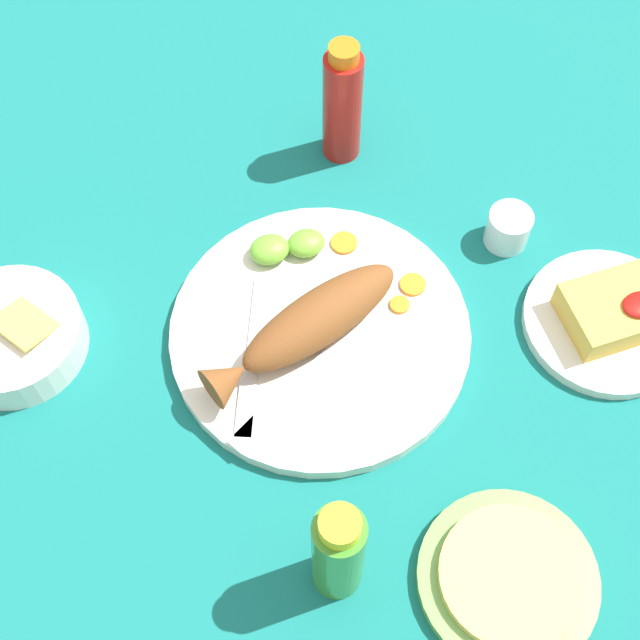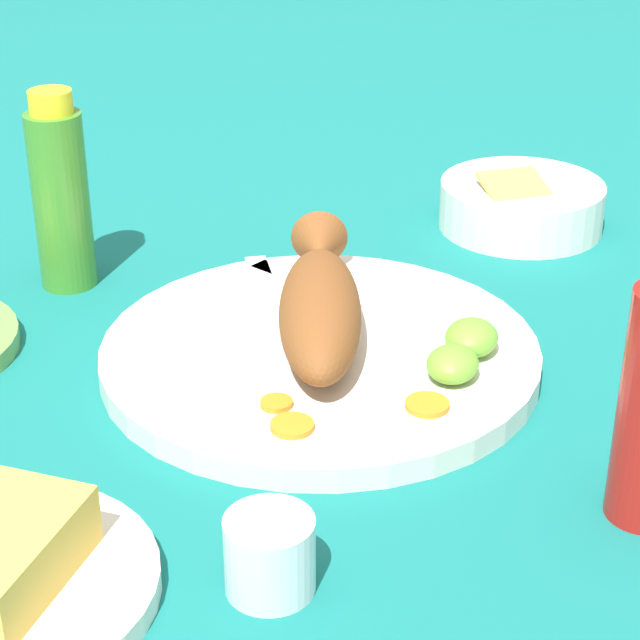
% 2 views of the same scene
% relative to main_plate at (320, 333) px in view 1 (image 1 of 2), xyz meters
% --- Properties ---
extents(ground_plane, '(4.00, 4.00, 0.00)m').
position_rel_main_plate_xyz_m(ground_plane, '(0.00, 0.00, -0.01)').
color(ground_plane, '#146B66').
extents(main_plate, '(0.32, 0.32, 0.02)m').
position_rel_main_plate_xyz_m(main_plate, '(0.00, 0.00, 0.00)').
color(main_plate, silver).
rests_on(main_plate, ground_plane).
extents(fried_fish, '(0.24, 0.13, 0.05)m').
position_rel_main_plate_xyz_m(fried_fish, '(-0.01, -0.01, 0.04)').
color(fried_fish, brown).
rests_on(fried_fish, main_plate).
extents(fork_near, '(0.17, 0.10, 0.00)m').
position_rel_main_plate_xyz_m(fork_near, '(-0.06, -0.06, 0.01)').
color(fork_near, silver).
rests_on(fork_near, main_plate).
extents(fork_far, '(0.08, 0.18, 0.00)m').
position_rel_main_plate_xyz_m(fork_far, '(-0.08, -0.02, 0.01)').
color(fork_far, silver).
rests_on(fork_far, main_plate).
extents(carrot_slice_near, '(0.02, 0.02, 0.00)m').
position_rel_main_plate_xyz_m(carrot_slice_near, '(0.09, 0.00, 0.01)').
color(carrot_slice_near, orange).
rests_on(carrot_slice_near, main_plate).
extents(carrot_slice_mid, '(0.03, 0.03, 0.00)m').
position_rel_main_plate_xyz_m(carrot_slice_mid, '(0.11, 0.02, 0.01)').
color(carrot_slice_mid, orange).
rests_on(carrot_slice_mid, main_plate).
extents(carrot_slice_far, '(0.03, 0.03, 0.00)m').
position_rel_main_plate_xyz_m(carrot_slice_far, '(0.06, 0.10, 0.01)').
color(carrot_slice_far, orange).
rests_on(carrot_slice_far, main_plate).
extents(lime_wedge_main, '(0.04, 0.04, 0.02)m').
position_rel_main_plate_xyz_m(lime_wedge_main, '(0.02, 0.10, 0.02)').
color(lime_wedge_main, '#6BB233').
rests_on(lime_wedge_main, main_plate).
extents(lime_wedge_side, '(0.04, 0.04, 0.02)m').
position_rel_main_plate_xyz_m(lime_wedge_side, '(-0.02, 0.11, 0.02)').
color(lime_wedge_side, '#6BB233').
rests_on(lime_wedge_side, main_plate).
extents(hot_sauce_bottle_red, '(0.05, 0.05, 0.17)m').
position_rel_main_plate_xyz_m(hot_sauce_bottle_red, '(0.11, 0.24, 0.07)').
color(hot_sauce_bottle_red, '#B21914').
rests_on(hot_sauce_bottle_red, ground_plane).
extents(hot_sauce_bottle_green, '(0.05, 0.05, 0.17)m').
position_rel_main_plate_xyz_m(hot_sauce_bottle_green, '(-0.07, -0.25, 0.07)').
color(hot_sauce_bottle_green, '#3D8428').
rests_on(hot_sauce_bottle_green, ground_plane).
extents(salt_cup, '(0.05, 0.05, 0.05)m').
position_rel_main_plate_xyz_m(salt_cup, '(0.24, 0.05, 0.01)').
color(salt_cup, silver).
rests_on(salt_cup, ground_plane).
extents(side_plate_fries, '(0.18, 0.18, 0.01)m').
position_rel_main_plate_xyz_m(side_plate_fries, '(0.30, -0.09, -0.00)').
color(side_plate_fries, silver).
rests_on(side_plate_fries, ground_plane).
extents(fries_pile, '(0.10, 0.08, 0.04)m').
position_rel_main_plate_xyz_m(fries_pile, '(0.30, -0.09, 0.02)').
color(fries_pile, gold).
rests_on(fries_pile, side_plate_fries).
extents(guacamole_bowl, '(0.15, 0.15, 0.06)m').
position_rel_main_plate_xyz_m(guacamole_bowl, '(-0.31, 0.09, 0.02)').
color(guacamole_bowl, white).
rests_on(guacamole_bowl, ground_plane).
extents(tortilla_plate, '(0.17, 0.17, 0.01)m').
position_rel_main_plate_xyz_m(tortilla_plate, '(0.08, -0.30, -0.00)').
color(tortilla_plate, '#6B9E4C').
rests_on(tortilla_plate, ground_plane).
extents(tortilla_stack, '(0.13, 0.13, 0.01)m').
position_rel_main_plate_xyz_m(tortilla_stack, '(0.08, -0.30, 0.01)').
color(tortilla_stack, '#E0C666').
rests_on(tortilla_stack, tortilla_plate).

